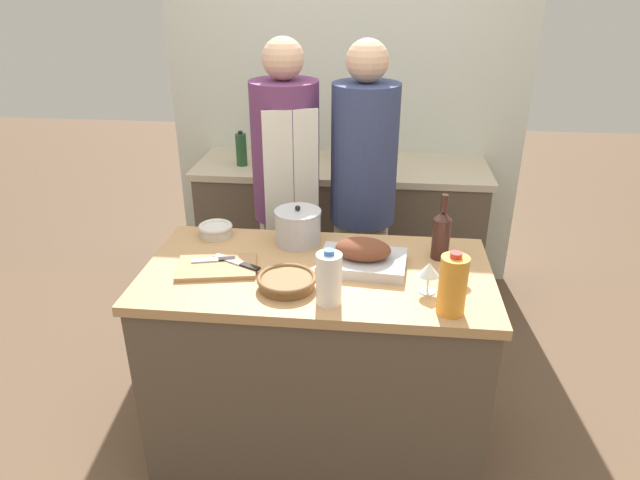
% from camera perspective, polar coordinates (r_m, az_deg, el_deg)
% --- Properties ---
extents(ground_plane, '(12.00, 12.00, 0.00)m').
position_cam_1_polar(ground_plane, '(2.84, -0.25, -19.33)').
color(ground_plane, brown).
extents(kitchen_island, '(1.40, 0.72, 0.91)m').
position_cam_1_polar(kitchen_island, '(2.54, -0.27, -12.00)').
color(kitchen_island, brown).
rests_on(kitchen_island, ground_plane).
extents(back_counter, '(1.80, 0.60, 0.91)m').
position_cam_1_polar(back_counter, '(3.72, 2.07, 0.87)').
color(back_counter, brown).
rests_on(back_counter, ground_plane).
extents(back_wall, '(2.30, 0.10, 2.55)m').
position_cam_1_polar(back_wall, '(3.80, 2.67, 14.37)').
color(back_wall, silver).
rests_on(back_wall, ground_plane).
extents(roasting_pan, '(0.36, 0.27, 0.12)m').
position_cam_1_polar(roasting_pan, '(2.30, 4.30, -1.67)').
color(roasting_pan, '#BCBCC1').
rests_on(roasting_pan, kitchen_island).
extents(wicker_basket, '(0.23, 0.23, 0.05)m').
position_cam_1_polar(wicker_basket, '(2.16, -3.34, -4.13)').
color(wicker_basket, brown).
rests_on(wicker_basket, kitchen_island).
extents(cutting_board, '(0.35, 0.26, 0.02)m').
position_cam_1_polar(cutting_board, '(2.33, -10.28, -2.68)').
color(cutting_board, '#AD7F51').
rests_on(cutting_board, kitchen_island).
extents(stock_pot, '(0.20, 0.20, 0.18)m').
position_cam_1_polar(stock_pot, '(2.48, -2.21, 1.32)').
color(stock_pot, '#B7B7BC').
rests_on(stock_pot, kitchen_island).
extents(mixing_bowl, '(0.15, 0.15, 0.06)m').
position_cam_1_polar(mixing_bowl, '(2.61, -10.40, 1.03)').
color(mixing_bowl, beige).
rests_on(mixing_bowl, kitchen_island).
extents(juice_jug, '(0.10, 0.10, 0.23)m').
position_cam_1_polar(juice_jug, '(2.02, 13.13, -4.40)').
color(juice_jug, orange).
rests_on(juice_jug, kitchen_island).
extents(milk_jug, '(0.09, 0.09, 0.21)m').
position_cam_1_polar(milk_jug, '(2.03, 0.90, -3.86)').
color(milk_jug, white).
rests_on(milk_jug, kitchen_island).
extents(wine_bottle_green, '(0.07, 0.07, 0.28)m').
position_cam_1_polar(wine_bottle_green, '(2.39, 12.04, 0.64)').
color(wine_bottle_green, '#381E19').
rests_on(wine_bottle_green, kitchen_island).
extents(wine_glass_left, '(0.08, 0.08, 0.13)m').
position_cam_1_polar(wine_glass_left, '(2.24, 13.76, -1.76)').
color(wine_glass_left, silver).
rests_on(wine_glass_left, kitchen_island).
extents(wine_glass_right, '(0.08, 0.08, 0.12)m').
position_cam_1_polar(wine_glass_right, '(2.13, 10.84, -2.99)').
color(wine_glass_right, silver).
rests_on(wine_glass_right, kitchen_island).
extents(knife_chef, '(0.22, 0.13, 0.01)m').
position_cam_1_polar(knife_chef, '(2.32, -8.20, -2.25)').
color(knife_chef, '#B7B7BC').
rests_on(knife_chef, cutting_board).
extents(knife_paring, '(0.18, 0.07, 0.01)m').
position_cam_1_polar(knife_paring, '(2.36, -10.46, -1.94)').
color(knife_paring, '#B7B7BC').
rests_on(knife_paring, cutting_board).
extents(stand_mixer, '(0.18, 0.14, 0.29)m').
position_cam_1_polar(stand_mixer, '(3.63, -4.05, 9.84)').
color(stand_mixer, '#333842').
rests_on(stand_mixer, back_counter).
extents(condiment_bottle_tall, '(0.06, 0.06, 0.20)m').
position_cam_1_polar(condiment_bottle_tall, '(3.62, 1.81, 9.48)').
color(condiment_bottle_tall, '#B28E2D').
rests_on(condiment_bottle_tall, back_counter).
extents(condiment_bottle_short, '(0.05, 0.05, 0.22)m').
position_cam_1_polar(condiment_bottle_short, '(3.42, -3.84, 8.60)').
color(condiment_bottle_short, '#B28E2D').
rests_on(condiment_bottle_short, back_counter).
extents(condiment_bottle_extra, '(0.07, 0.07, 0.21)m').
position_cam_1_polar(condiment_bottle_extra, '(3.54, -7.88, 8.96)').
color(condiment_bottle_extra, '#234C28').
rests_on(condiment_bottle_extra, back_counter).
extents(person_cook_aproned, '(0.35, 0.37, 1.72)m').
position_cam_1_polar(person_cook_aproned, '(2.96, -3.35, 4.77)').
color(person_cook_aproned, beige).
rests_on(person_cook_aproned, ground_plane).
extents(person_cook_guest, '(0.33, 0.33, 1.72)m').
position_cam_1_polar(person_cook_guest, '(2.92, 4.30, 4.45)').
color(person_cook_guest, beige).
rests_on(person_cook_guest, ground_plane).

